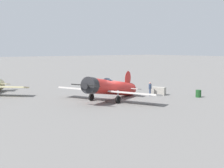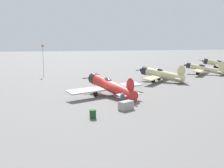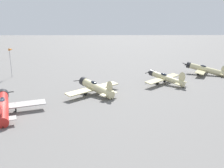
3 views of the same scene
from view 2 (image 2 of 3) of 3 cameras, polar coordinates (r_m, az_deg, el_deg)
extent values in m
plane|color=slate|center=(35.27, 0.00, -2.89)|extent=(400.00, 400.00, 0.00)
cylinder|color=red|center=(35.00, 0.00, -0.64)|extent=(9.03, 4.79, 2.93)
cylinder|color=#232326|center=(38.32, -3.91, 1.20)|extent=(1.69, 2.01, 1.82)
cone|color=#232326|center=(38.85, -4.45, 1.45)|extent=(0.87, 0.90, 0.79)
cube|color=black|center=(38.97, -4.57, 1.48)|extent=(1.47, 3.09, 0.14)
ellipsoid|color=black|center=(35.58, -0.88, 0.84)|extent=(1.94, 1.36, 0.93)
cube|color=#BCB7B2|center=(35.89, -1.05, -0.83)|extent=(6.07, 12.03, 0.44)
ellipsoid|color=red|center=(32.05, 4.12, -0.35)|extent=(1.70, 0.76, 2.11)
cube|color=#BCB7B2|center=(32.40, 3.86, -2.31)|extent=(2.27, 3.57, 0.27)
cylinder|color=#999BA0|center=(35.41, -3.76, -1.40)|extent=(0.14, 0.14, 0.97)
cylinder|color=black|center=(35.50, -3.75, -2.17)|extent=(0.82, 0.48, 0.80)
cylinder|color=#999BA0|center=(37.37, 0.54, -0.81)|extent=(0.14, 0.14, 0.97)
cylinder|color=black|center=(37.45, 0.54, -1.55)|extent=(0.82, 0.48, 0.80)
cylinder|color=black|center=(32.04, 4.72, -3.91)|extent=(0.30, 0.20, 0.28)
cylinder|color=beige|center=(49.25, 11.44, 2.04)|extent=(6.91, 6.78, 2.72)
cylinder|color=#232326|center=(50.47, 7.36, 2.98)|extent=(1.97, 1.98, 1.77)
cone|color=#232326|center=(50.71, 6.68, 3.13)|extent=(0.95, 0.95, 0.77)
cube|color=black|center=(50.77, 6.52, 3.14)|extent=(1.82, 2.89, 0.24)
ellipsoid|color=black|center=(49.41, 10.59, 2.99)|extent=(1.81, 1.79, 0.93)
cube|color=#C6BC89|center=(49.58, 10.38, 1.80)|extent=(9.58, 9.78, 0.42)
ellipsoid|color=beige|center=(48.23, 15.28, 2.78)|extent=(1.38, 1.34, 2.34)
cube|color=#C6BC89|center=(48.43, 14.98, 1.31)|extent=(3.16, 3.21, 0.26)
cylinder|color=#999BA0|center=(48.22, 9.18, 1.33)|extent=(0.14, 0.14, 0.95)
cylinder|color=black|center=(48.28, 9.16, 0.77)|extent=(0.71, 0.70, 0.80)
cylinder|color=#999BA0|center=(51.33, 10.48, 1.77)|extent=(0.14, 0.14, 0.95)
cylinder|color=black|center=(51.40, 10.46, 1.24)|extent=(0.71, 0.70, 0.80)
cylinder|color=black|center=(48.38, 15.72, 0.25)|extent=(0.27, 0.27, 0.28)
cylinder|color=beige|center=(63.56, 20.25, 3.19)|extent=(6.72, 6.81, 2.49)
cylinder|color=#232326|center=(64.16, 16.81, 3.98)|extent=(1.71, 1.71, 1.44)
cone|color=#232326|center=(64.28, 16.24, 4.10)|extent=(0.83, 0.83, 0.63)
cube|color=black|center=(64.31, 16.11, 4.11)|extent=(2.58, 2.31, 0.15)
ellipsoid|color=black|center=(63.62, 19.55, 3.83)|extent=(1.79, 1.81, 0.94)
cube|color=#C6BC89|center=(63.72, 19.36, 3.09)|extent=(9.39, 9.26, 0.43)
ellipsoid|color=beige|center=(63.11, 23.41, 3.70)|extent=(1.36, 1.38, 2.40)
cube|color=#C6BC89|center=(63.25, 23.16, 2.58)|extent=(3.20, 3.17, 0.27)
cylinder|color=#999BA0|center=(62.34, 18.68, 2.74)|extent=(0.14, 0.14, 0.97)
cylinder|color=black|center=(62.40, 18.66, 2.30)|extent=(0.70, 0.71, 0.80)
cylinder|color=#999BA0|center=(65.31, 19.13, 2.99)|extent=(0.14, 0.14, 0.97)
cylinder|color=black|center=(65.36, 19.11, 2.57)|extent=(0.70, 0.71, 0.80)
cylinder|color=black|center=(63.27, 23.74, 1.85)|extent=(0.27, 0.27, 0.28)
cylinder|color=beige|center=(78.57, 23.57, 4.01)|extent=(6.00, 9.26, 3.15)
cylinder|color=#232326|center=(77.76, 20.24, 4.79)|extent=(1.93, 1.78, 1.70)
cone|color=#232326|center=(77.67, 19.77, 4.90)|extent=(0.89, 0.89, 0.74)
cube|color=black|center=(77.66, 19.66, 4.90)|extent=(2.77, 0.95, 0.48)
ellipsoid|color=black|center=(78.34, 22.91, 4.62)|extent=(1.53, 1.94, 0.97)
cube|color=#C6BC89|center=(78.37, 22.72, 3.92)|extent=(9.77, 6.67, 0.55)
cylinder|color=#999BA0|center=(76.70, 22.49, 3.65)|extent=(0.14, 0.14, 0.97)
cylinder|color=black|center=(76.74, 22.47, 3.29)|extent=(0.56, 0.80, 0.80)
cylinder|color=#999BA0|center=(79.89, 22.10, 3.87)|extent=(0.14, 0.14, 0.97)
cylinder|color=black|center=(79.93, 22.08, 3.53)|extent=(0.56, 0.80, 0.80)
cylinder|color=#384766|center=(29.78, 2.61, -4.33)|extent=(0.12, 0.12, 0.85)
cylinder|color=#384766|center=(29.98, 2.17, -4.24)|extent=(0.12, 0.12, 0.85)
cube|color=#384766|center=(29.72, 2.40, -2.93)|extent=(0.51, 0.43, 0.60)
sphere|color=tan|center=(29.63, 2.40, -2.13)|extent=(0.22, 0.22, 0.22)
cylinder|color=#384766|center=(29.54, 2.81, -2.98)|extent=(0.09, 0.09, 0.56)
cylinder|color=#384766|center=(29.90, 1.99, -2.82)|extent=(0.09, 0.09, 0.56)
cube|color=#9E998E|center=(28.54, 3.16, -4.82)|extent=(1.55, 1.90, 0.96)
cylinder|color=#19471E|center=(25.31, -4.32, -6.77)|extent=(0.64, 0.64, 0.87)
torus|color=#19471E|center=(25.26, -4.33, -6.39)|extent=(0.68, 0.68, 0.04)
torus|color=#19471E|center=(25.36, -4.32, -7.15)|extent=(0.68, 0.68, 0.04)
cylinder|color=gray|center=(58.71, -15.18, 5.03)|extent=(0.10, 0.10, 6.87)
cone|color=orange|center=(59.38, -15.21, 8.25)|extent=(1.68, 0.79, 0.56)
camera|label=1|loc=(57.23, -34.73, 5.89)|focal=50.43mm
camera|label=3|loc=(25.63, 75.83, 16.31)|focal=38.64mm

